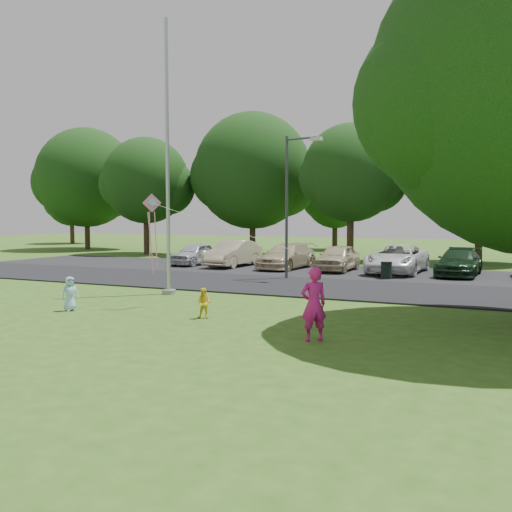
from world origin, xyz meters
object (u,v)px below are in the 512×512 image
at_px(flagpole, 168,181).
at_px(child_blue, 70,294).
at_px(woman, 314,304).
at_px(trash_can, 386,271).
at_px(kite, 155,218).
at_px(child_yellow, 204,303).
at_px(street_lamp, 292,194).

height_order(flagpole, child_blue, flagpole).
height_order(flagpole, woman, flagpole).
relative_size(trash_can, child_blue, 0.78).
relative_size(flagpole, kite, 1.55).
xyz_separation_m(flagpole, woman, (7.49, -5.29, -3.31)).
relative_size(flagpole, trash_can, 12.19).
xyz_separation_m(trash_can, kite, (-4.91, -10.89, 2.43)).
bearing_deg(child_yellow, child_blue, 171.03).
xyz_separation_m(woman, kite, (-6.05, 2.40, 1.99)).
bearing_deg(woman, kite, -62.12).
bearing_deg(street_lamp, trash_can, 34.02).
distance_m(flagpole, child_yellow, 6.53).
relative_size(trash_can, woman, 0.48).
height_order(trash_can, woman, woman).
bearing_deg(child_yellow, trash_can, 61.04).
xyz_separation_m(flagpole, child_blue, (-0.65, -4.42, -3.64)).
height_order(trash_can, kite, kite).
xyz_separation_m(woman, child_yellow, (-3.76, 1.45, -0.43)).
distance_m(street_lamp, kite, 9.27).
height_order(street_lamp, kite, street_lamp).
height_order(trash_can, child_blue, child_blue).
height_order(flagpole, kite, flagpole).
bearing_deg(kite, flagpole, 76.61).
bearing_deg(street_lamp, kite, -85.81).
xyz_separation_m(street_lamp, kite, (-0.98, -9.16, -1.04)).
bearing_deg(kite, trash_can, 25.90).
distance_m(flagpole, child_blue, 5.76).
xyz_separation_m(child_yellow, kite, (-2.29, 0.94, 2.41)).
relative_size(child_yellow, kite, 0.13).
xyz_separation_m(woman, child_blue, (-8.14, 0.87, -0.33)).
bearing_deg(trash_can, flagpole, -128.43).
height_order(trash_can, child_yellow, child_yellow).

